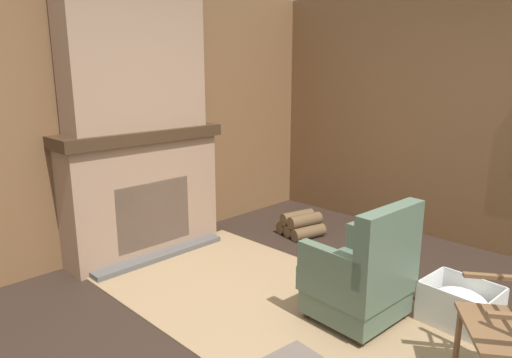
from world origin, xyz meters
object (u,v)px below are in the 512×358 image
at_px(oil_lamp_vase, 95,123).
at_px(storage_case, 168,120).
at_px(armchair, 362,277).
at_px(laundry_basket, 460,305).
at_px(firewood_stack, 301,225).

relative_size(oil_lamp_vase, storage_case, 1.14).
distance_m(armchair, oil_lamp_vase, 2.66).
distance_m(armchair, laundry_basket, 0.74).
height_order(laundry_basket, storage_case, storage_case).
bearing_deg(storage_case, laundry_basket, 9.73).
xyz_separation_m(armchair, laundry_basket, (0.54, 0.47, -0.19)).
relative_size(laundry_basket, storage_case, 2.26).
bearing_deg(laundry_basket, firewood_stack, 162.27).
relative_size(armchair, firewood_stack, 1.84).
bearing_deg(storage_case, oil_lamp_vase, -90.01).
bearing_deg(firewood_stack, laundry_basket, -17.73).
bearing_deg(oil_lamp_vase, laundry_basket, 23.97).
height_order(firewood_stack, laundry_basket, laundry_basket).
bearing_deg(armchair, storage_case, 4.02).
height_order(armchair, laundry_basket, armchair).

